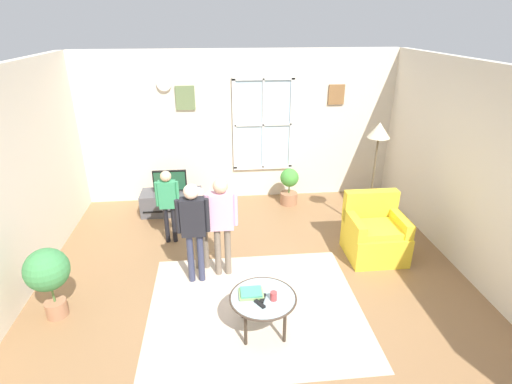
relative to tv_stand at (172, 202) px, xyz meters
name	(u,v)px	position (x,y,z in m)	size (l,w,h in m)	color
ground_plane	(258,303)	(1.22, -2.51, -0.20)	(6.07, 6.73, 0.02)	olive
back_wall	(240,127)	(1.23, 0.62, 1.13)	(5.47, 0.17, 2.63)	beige
side_wall_right	(507,191)	(4.02, -2.51, 1.12)	(0.12, 6.13, 2.63)	beige
area_rug	(255,308)	(1.17, -2.60, -0.19)	(2.44, 2.14, 0.01)	#C6B29E
tv_stand	(172,202)	(0.00, 0.00, 0.00)	(1.01, 0.47, 0.38)	#4C4C51
television	(170,181)	(0.00, 0.00, 0.40)	(0.55, 0.08, 0.39)	#4C4C4C
armchair	(374,234)	(2.95, -1.63, 0.13)	(0.76, 0.74, 0.87)	yellow
coffee_table	(263,299)	(1.22, -2.94, 0.21)	(0.71, 0.71, 0.43)	#99B2B7
book_stack	(251,293)	(1.10, -2.89, 0.26)	(0.26, 0.20, 0.05)	#87AB61
cup	(274,296)	(1.32, -2.99, 0.28)	(0.07, 0.07, 0.09)	#BF3F3F
remote_near_books	(263,298)	(1.22, -2.97, 0.25)	(0.04, 0.14, 0.02)	black
remote_near_cup	(260,304)	(1.17, -3.06, 0.25)	(0.04, 0.14, 0.02)	black
person_green_shirt	(168,199)	(0.07, -0.99, 0.52)	(0.34, 0.16, 1.13)	black
person_black_shirt	(193,223)	(0.49, -1.99, 0.65)	(0.40, 0.18, 1.34)	#333851
person_blue_shirt	(200,219)	(0.55, -1.72, 0.54)	(0.35, 0.16, 1.17)	#726656
person_pink_shirt	(221,217)	(0.83, -1.88, 0.65)	(0.41, 0.18, 1.34)	#726656
potted_plant_by_window	(289,185)	(2.06, 0.14, 0.17)	(0.33, 0.33, 0.67)	#9E6B4C
potted_plant_corner	(48,273)	(-1.07, -2.49, 0.38)	(0.47, 0.47, 0.85)	#9E6B4C
floor_lamp	(378,142)	(3.12, -0.95, 1.26)	(0.32, 0.32, 1.74)	black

